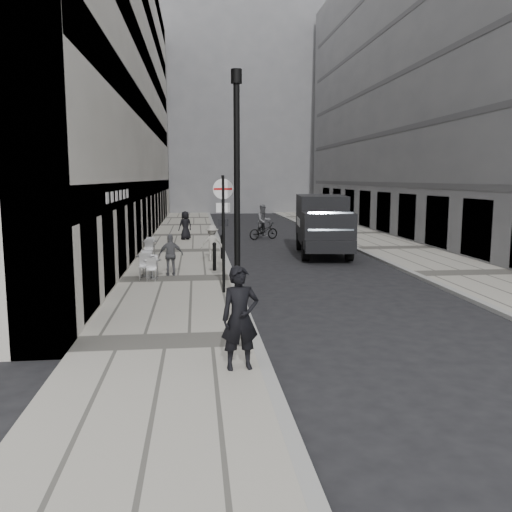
% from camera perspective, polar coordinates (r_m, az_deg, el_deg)
% --- Properties ---
extents(ground, '(120.00, 120.00, 0.00)m').
position_cam_1_polar(ground, '(9.91, 1.66, -13.76)').
color(ground, black).
rests_on(ground, ground).
extents(sidewalk, '(4.00, 60.00, 0.12)m').
position_cam_1_polar(sidewalk, '(27.35, -7.76, 0.47)').
color(sidewalk, gray).
rests_on(sidewalk, ground).
extents(far_sidewalk, '(4.00, 60.00, 0.12)m').
position_cam_1_polar(far_sidewalk, '(29.22, 14.35, 0.77)').
color(far_sidewalk, gray).
rests_on(far_sidewalk, ground).
extents(building_left, '(4.00, 45.00, 18.00)m').
position_cam_1_polar(building_left, '(34.34, -14.78, 16.81)').
color(building_left, beige).
rests_on(building_left, ground).
extents(building_right, '(6.00, 45.00, 20.00)m').
position_cam_1_polar(building_right, '(37.45, 18.77, 17.46)').
color(building_right, slate).
rests_on(building_right, ground).
extents(building_far, '(24.00, 16.00, 22.00)m').
position_cam_1_polar(building_far, '(65.57, -3.98, 14.57)').
color(building_far, slate).
rests_on(building_far, ground).
extents(walking_man, '(0.78, 0.57, 1.97)m').
position_cam_1_polar(walking_man, '(10.22, -1.69, -6.54)').
color(walking_man, black).
rests_on(walking_man, sidewalk).
extents(sign_post, '(0.63, 0.13, 3.67)m').
position_cam_1_polar(sign_post, '(16.89, -3.47, 4.00)').
color(sign_post, black).
rests_on(sign_post, sidewalk).
extents(lamppost, '(0.29, 0.29, 6.36)m').
position_cam_1_polar(lamppost, '(14.45, -2.02, 8.01)').
color(lamppost, black).
rests_on(lamppost, sidewalk).
extents(bollard_near, '(0.14, 0.14, 1.03)m').
position_cam_1_polar(bollard_near, '(21.21, -4.40, -0.14)').
color(bollard_near, black).
rests_on(bollard_near, sidewalk).
extents(bollard_far, '(0.14, 0.14, 1.01)m').
position_cam_1_polar(bollard_far, '(24.27, -3.58, 0.90)').
color(bollard_far, black).
rests_on(bollard_far, sidewalk).
extents(panel_van, '(2.96, 6.30, 2.86)m').
position_cam_1_polar(panel_van, '(26.53, 7.03, 3.61)').
color(panel_van, black).
rests_on(panel_van, ground).
extents(cyclist, '(2.06, 1.41, 2.10)m').
position_cam_1_polar(cyclist, '(32.96, 0.79, 3.18)').
color(cyclist, black).
rests_on(cyclist, ground).
extents(pedestrian_a, '(0.94, 0.49, 1.54)m').
position_cam_1_polar(pedestrian_a, '(20.25, -8.95, 0.11)').
color(pedestrian_a, '#535458').
rests_on(pedestrian_a, sidewalk).
extents(pedestrian_b, '(1.05, 0.66, 1.56)m').
position_cam_1_polar(pedestrian_b, '(23.75, -4.66, 1.39)').
color(pedestrian_b, '#9B978F').
rests_on(pedestrian_b, sidewalk).
extents(pedestrian_c, '(0.97, 0.85, 1.67)m').
position_cam_1_polar(pedestrian_c, '(32.10, -7.45, 3.21)').
color(pedestrian_c, black).
rests_on(pedestrian_c, sidewalk).
extents(cafe_table_near, '(0.69, 1.56, 0.89)m').
position_cam_1_polar(cafe_table_near, '(25.06, -11.12, 0.86)').
color(cafe_table_near, '#A6A6A8').
rests_on(cafe_table_near, sidewalk).
extents(cafe_table_mid, '(0.71, 1.61, 0.92)m').
position_cam_1_polar(cafe_table_mid, '(20.25, -11.52, -0.83)').
color(cafe_table_mid, '#B0B0B2').
rests_on(cafe_table_mid, sidewalk).
extents(cafe_table_far, '(0.62, 1.40, 0.80)m').
position_cam_1_polar(cafe_table_far, '(19.85, -10.86, -1.16)').
color(cafe_table_far, '#BBBBBE').
rests_on(cafe_table_far, sidewalk).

